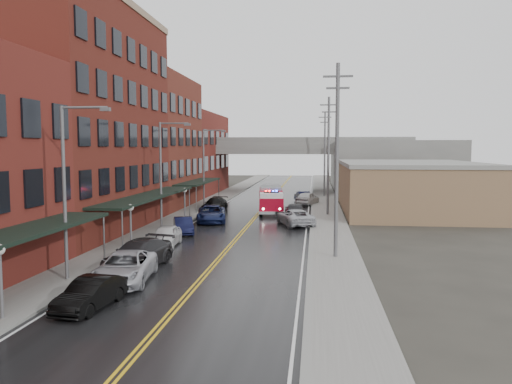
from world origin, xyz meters
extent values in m
plane|color=#2D2B26|center=(0.00, 0.00, 0.00)|extent=(220.00, 220.00, 0.00)
cube|color=black|center=(0.00, 30.00, 0.01)|extent=(11.00, 160.00, 0.02)
cube|color=slate|center=(-7.30, 30.00, 0.07)|extent=(3.00, 160.00, 0.15)
cube|color=slate|center=(7.30, 30.00, 0.07)|extent=(3.00, 160.00, 0.15)
cube|color=gray|center=(-5.65, 30.00, 0.07)|extent=(0.30, 160.00, 0.15)
cube|color=gray|center=(5.65, 30.00, 0.07)|extent=(0.30, 160.00, 0.15)
cube|color=#542116|center=(-13.30, 23.00, 9.00)|extent=(9.00, 20.00, 18.00)
cube|color=#5C291B|center=(-13.30, 40.50, 7.50)|extent=(9.00, 15.00, 15.00)
cube|color=maroon|center=(-13.30, 58.00, 6.00)|extent=(9.00, 20.00, 12.00)
cube|color=olive|center=(16.00, 40.00, 2.50)|extent=(14.00, 22.00, 5.00)
cube|color=slate|center=(18.00, 70.00, 4.00)|extent=(18.00, 30.00, 8.00)
cube|color=black|center=(-7.50, 4.00, 3.00)|extent=(2.60, 16.00, 0.18)
cylinder|color=slate|center=(-6.35, 11.60, 1.50)|extent=(0.10, 0.10, 3.00)
cube|color=black|center=(-7.50, 23.00, 3.00)|extent=(2.60, 18.00, 0.18)
cylinder|color=slate|center=(-6.35, 14.40, 1.50)|extent=(0.10, 0.10, 3.00)
cylinder|color=slate|center=(-6.35, 31.60, 1.50)|extent=(0.10, 0.10, 3.00)
cube|color=black|center=(-7.50, 40.50, 3.00)|extent=(2.60, 13.00, 0.18)
cylinder|color=slate|center=(-6.35, 34.40, 1.50)|extent=(0.10, 0.10, 3.00)
cylinder|color=slate|center=(-6.35, 46.60, 1.50)|extent=(0.10, 0.10, 3.00)
cylinder|color=#59595B|center=(-6.40, 2.00, 1.40)|extent=(0.14, 0.14, 2.80)
cylinder|color=#59595B|center=(-6.40, 16.00, 1.40)|extent=(0.14, 0.14, 2.80)
sphere|color=silver|center=(-6.40, 16.00, 2.90)|extent=(0.44, 0.44, 0.44)
cylinder|color=#59595B|center=(-6.40, 30.00, 1.40)|extent=(0.14, 0.14, 2.80)
sphere|color=silver|center=(-6.40, 30.00, 2.90)|extent=(0.44, 0.44, 0.44)
cylinder|color=#59595B|center=(-6.80, 8.00, 4.50)|extent=(0.18, 0.18, 9.00)
cylinder|color=#59595B|center=(-5.60, 8.00, 8.90)|extent=(2.40, 0.12, 0.12)
cube|color=#59595B|center=(-4.50, 8.00, 8.80)|extent=(0.50, 0.22, 0.18)
cylinder|color=#59595B|center=(-6.80, 24.00, 4.50)|extent=(0.18, 0.18, 9.00)
cylinder|color=#59595B|center=(-5.60, 24.00, 8.90)|extent=(2.40, 0.12, 0.12)
cube|color=#59595B|center=(-4.50, 24.00, 8.80)|extent=(0.50, 0.22, 0.18)
cylinder|color=#59595B|center=(-6.80, 40.00, 4.50)|extent=(0.18, 0.18, 9.00)
cylinder|color=#59595B|center=(-5.60, 40.00, 8.90)|extent=(2.40, 0.12, 0.12)
cube|color=#59595B|center=(-4.50, 40.00, 8.80)|extent=(0.50, 0.22, 0.18)
cylinder|color=#59595B|center=(7.20, 15.00, 6.00)|extent=(0.24, 0.24, 12.00)
cube|color=#59595B|center=(7.20, 15.00, 11.20)|extent=(1.80, 0.12, 0.12)
cube|color=#59595B|center=(7.20, 15.00, 10.50)|extent=(1.40, 0.12, 0.12)
cylinder|color=#59595B|center=(7.20, 35.00, 6.00)|extent=(0.24, 0.24, 12.00)
cube|color=#59595B|center=(7.20, 35.00, 11.20)|extent=(1.80, 0.12, 0.12)
cube|color=#59595B|center=(7.20, 35.00, 10.50)|extent=(1.40, 0.12, 0.12)
cylinder|color=#59595B|center=(7.20, 55.00, 6.00)|extent=(0.24, 0.24, 12.00)
cube|color=#59595B|center=(7.20, 55.00, 11.20)|extent=(1.80, 0.12, 0.12)
cube|color=#59595B|center=(7.20, 55.00, 10.50)|extent=(1.40, 0.12, 0.12)
cube|color=slate|center=(0.00, 62.00, 6.75)|extent=(40.00, 10.00, 1.50)
cube|color=slate|center=(-11.00, 62.00, 3.00)|extent=(1.60, 8.00, 6.00)
cube|color=slate|center=(11.00, 62.00, 3.00)|extent=(1.60, 8.00, 6.00)
cube|color=maroon|center=(1.12, 37.62, 1.49)|extent=(2.96, 5.51, 2.02)
cube|color=maroon|center=(1.52, 33.89, 1.20)|extent=(2.66, 2.74, 1.44)
cube|color=silver|center=(1.52, 33.89, 2.16)|extent=(2.52, 2.54, 0.48)
cube|color=black|center=(1.50, 34.08, 1.49)|extent=(2.57, 1.79, 0.77)
cube|color=slate|center=(1.12, 37.62, 2.64)|extent=(2.68, 5.10, 0.29)
cube|color=black|center=(1.52, 33.89, 2.48)|extent=(1.56, 0.43, 0.13)
sphere|color=#FF0C0C|center=(1.00, 33.84, 2.55)|extent=(0.19, 0.19, 0.19)
sphere|color=#1933FF|center=(2.05, 33.95, 2.55)|extent=(0.19, 0.19, 0.19)
cylinder|color=black|center=(0.48, 33.68, 0.48)|extent=(0.99, 0.44, 0.96)
cylinder|color=black|center=(2.58, 33.91, 0.48)|extent=(0.99, 0.44, 0.96)
cylinder|color=black|center=(0.12, 37.02, 0.48)|extent=(0.99, 0.44, 0.96)
cylinder|color=black|center=(2.22, 37.25, 0.48)|extent=(0.99, 0.44, 0.96)
cylinder|color=black|center=(-0.14, 39.41, 0.48)|extent=(0.99, 0.44, 0.96)
cylinder|color=black|center=(1.96, 39.64, 0.48)|extent=(0.99, 0.44, 0.96)
imported|color=black|center=(-3.60, 3.91, 0.67)|extent=(1.88, 4.20, 1.34)
imported|color=#B5B6BE|center=(-3.76, 8.21, 0.76)|extent=(3.24, 5.79, 1.53)
imported|color=#242426|center=(-4.17, 11.30, 0.79)|extent=(3.27, 5.80, 1.59)
imported|color=silver|center=(-4.52, 17.76, 0.73)|extent=(2.00, 4.37, 1.46)
imported|color=black|center=(-4.60, 22.80, 0.66)|extent=(2.66, 4.26, 1.32)
imported|color=#121A44|center=(-3.67, 29.28, 0.78)|extent=(3.57, 5.98, 1.56)
imported|color=black|center=(-5.00, 37.46, 0.72)|extent=(2.34, 5.09, 1.44)
imported|color=#B2B4BA|center=(4.16, 28.20, 0.73)|extent=(4.04, 5.79, 1.47)
imported|color=#272629|center=(3.96, 33.03, 0.72)|extent=(2.27, 5.09, 1.45)
imported|color=silver|center=(5.00, 44.66, 0.81)|extent=(3.15, 5.08, 1.61)
imported|color=black|center=(4.35, 47.80, 0.70)|extent=(2.48, 4.48, 1.40)
camera|label=1|loc=(5.89, -15.95, 6.87)|focal=35.00mm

